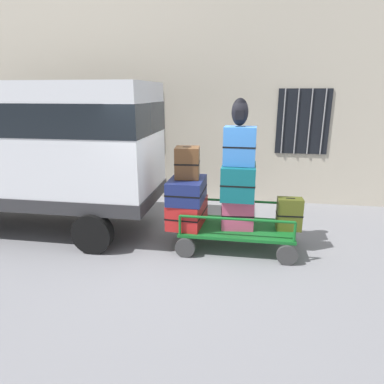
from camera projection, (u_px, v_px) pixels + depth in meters
The scene contains 13 objects.
ground_plane at pixel (192, 242), 6.23m from camera, with size 40.00×40.00×0.00m, color gray.
building_wall at pixel (211, 99), 8.27m from camera, with size 12.00×0.38×5.00m.
van at pixel (33, 142), 6.46m from camera, with size 4.74×1.95×2.84m.
luggage_cart at pixel (236, 230), 5.98m from camera, with size 1.99×1.14×0.39m.
cart_railing at pixel (237, 212), 5.88m from camera, with size 1.89×1.00×0.35m.
suitcase_left_bottom at pixel (187, 212), 6.04m from camera, with size 0.64×0.95×0.44m.
suitcase_left_middle at pixel (187, 190), 5.88m from camera, with size 0.62×0.86×0.41m.
suitcase_left_top at pixel (187, 163), 5.80m from camera, with size 0.45×0.44×0.54m.
suitcase_midleft_bottom at pixel (237, 213), 5.87m from camera, with size 0.59×0.48×0.54m.
suitcase_midleft_middle at pixel (238, 181), 5.75m from camera, with size 0.58×0.76×0.58m.
suitcase_midleft_top at pixel (240, 146), 5.53m from camera, with size 0.54×0.40×0.63m.
suitcase_center_bottom at pixel (289, 214), 5.76m from camera, with size 0.44×0.27×0.57m.
backpack at pixel (240, 112), 5.44m from camera, with size 0.27×0.22×0.44m.
Camera 1 is at (0.92, -5.64, 2.66)m, focal length 31.60 mm.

